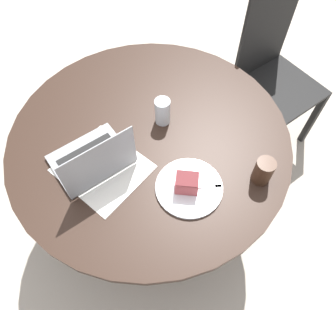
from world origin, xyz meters
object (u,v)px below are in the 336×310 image
chair (272,73)px  laptop (93,160)px  plate (189,187)px  coffee_glass (263,171)px

chair → laptop: 1.20m
plate → coffee_glass: bearing=30.6°
plate → laptop: (-0.39, -0.04, 0.04)m
chair → plate: bearing=22.2°
coffee_glass → laptop: 0.66m
plate → coffee_glass: coffee_glass is taller
chair → coffee_glass: (0.07, -0.85, 0.27)m
chair → laptop: chair is taller
chair → coffee_glass: chair is taller
coffee_glass → laptop: bearing=-163.4°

